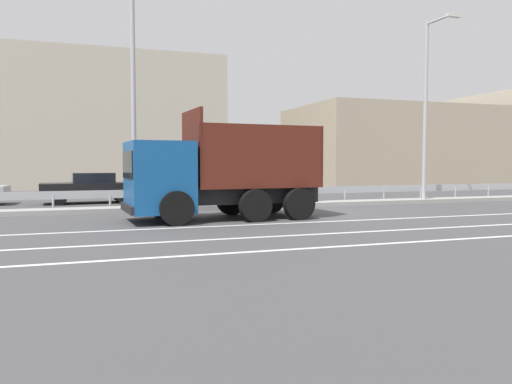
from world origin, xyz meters
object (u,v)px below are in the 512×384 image
object	(u,v)px
dump_truck	(201,180)
street_lamp_2	(427,103)
parked_car_2	(91,188)
parked_car_3	(201,186)
street_lamp_1	(134,84)
median_road_sign	(312,178)

from	to	relation	value
dump_truck	street_lamp_2	distance (m)	12.22
dump_truck	parked_car_2	xyz separation A→B (m)	(-3.33, 8.34, -0.58)
parked_car_3	street_lamp_2	bearing A→B (deg)	56.59
dump_truck	street_lamp_1	size ratio (longest dim) A/B	0.74
street_lamp_1	parked_car_2	xyz separation A→B (m)	(-1.56, 4.68, -4.13)
dump_truck	median_road_sign	size ratio (longest dim) A/B	2.89
dump_truck	parked_car_3	xyz separation A→B (m)	(1.94, 8.71, -0.58)
median_road_sign	parked_car_3	xyz separation A→B (m)	(-3.74, 5.10, -0.50)
median_road_sign	street_lamp_2	distance (m)	6.57
parked_car_3	median_road_sign	bearing A→B (deg)	33.00
dump_truck	parked_car_3	bearing A→B (deg)	-15.76
dump_truck	parked_car_2	world-z (taller)	dump_truck
median_road_sign	parked_car_2	world-z (taller)	median_road_sign
median_road_sign	parked_car_2	distance (m)	10.18
parked_car_2	parked_car_3	bearing A→B (deg)	-89.37
parked_car_2	parked_car_3	size ratio (longest dim) A/B	0.90
median_road_sign	dump_truck	bearing A→B (deg)	-147.52
dump_truck	street_lamp_1	distance (m)	5.39
street_lamp_1	dump_truck	bearing A→B (deg)	-64.15
street_lamp_2	parked_car_3	bearing A→B (deg)	149.83
street_lamp_1	parked_car_3	xyz separation A→B (m)	(3.71, 5.06, -4.13)
parked_car_2	street_lamp_1	bearing A→B (deg)	-165.05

